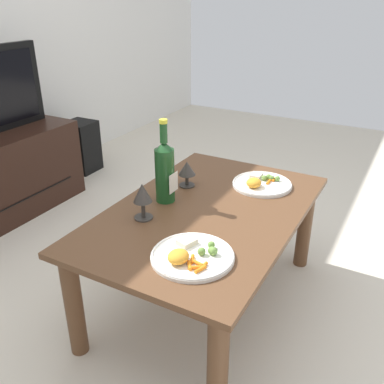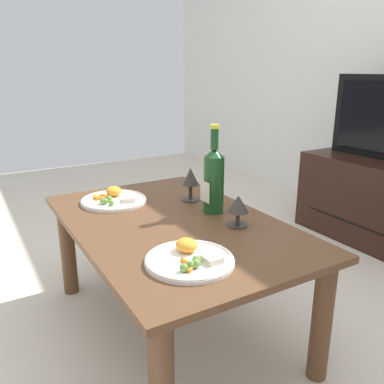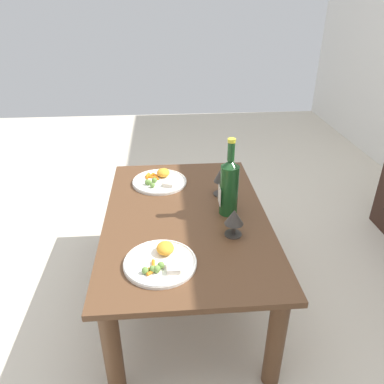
{
  "view_description": "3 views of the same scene",
  "coord_description": "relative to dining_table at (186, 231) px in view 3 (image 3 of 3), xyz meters",
  "views": [
    {
      "loc": [
        -1.4,
        -0.7,
        1.31
      ],
      "look_at": [
        -0.01,
        0.06,
        0.55
      ],
      "focal_mm": 39.72,
      "sensor_mm": 36.0,
      "label": 1
    },
    {
      "loc": [
        1.29,
        -0.67,
        1.05
      ],
      "look_at": [
        0.01,
        0.08,
        0.59
      ],
      "focal_mm": 37.3,
      "sensor_mm": 36.0,
      "label": 2
    },
    {
      "loc": [
        1.44,
        -0.09,
        1.39
      ],
      "look_at": [
        -0.04,
        0.03,
        0.58
      ],
      "focal_mm": 34.85,
      "sensor_mm": 36.0,
      "label": 3
    }
  ],
  "objects": [
    {
      "name": "dinner_plate_left",
      "position": [
        -0.34,
        -0.12,
        0.1
      ],
      "size": [
        0.29,
        0.29,
        0.05
      ],
      "color": "white",
      "rests_on": "dining_table"
    },
    {
      "name": "wine_bottle",
      "position": [
        -0.01,
        0.2,
        0.23
      ],
      "size": [
        0.08,
        0.09,
        0.36
      ],
      "color": "#19471E",
      "rests_on": "dining_table"
    },
    {
      "name": "dining_table",
      "position": [
        0.0,
        0.0,
        0.0
      ],
      "size": [
        1.14,
        0.74,
        0.48
      ],
      "color": "brown",
      "rests_on": "ground_plane"
    },
    {
      "name": "goblet_left",
      "position": [
        -0.19,
        0.19,
        0.19
      ],
      "size": [
        0.08,
        0.08,
        0.15
      ],
      "color": "#38332D",
      "rests_on": "dining_table"
    },
    {
      "name": "goblet_right",
      "position": [
        0.17,
        0.19,
        0.17
      ],
      "size": [
        0.08,
        0.08,
        0.12
      ],
      "color": "#38332D",
      "rests_on": "dining_table"
    },
    {
      "name": "ground_plane",
      "position": [
        0.0,
        0.0,
        -0.4
      ],
      "size": [
        6.4,
        6.4,
        0.0
      ],
      "primitive_type": "plane",
      "color": "beige"
    },
    {
      "name": "dinner_plate_right",
      "position": [
        0.33,
        -0.12,
        0.1
      ],
      "size": [
        0.28,
        0.28,
        0.05
      ],
      "color": "white",
      "rests_on": "dining_table"
    }
  ]
}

